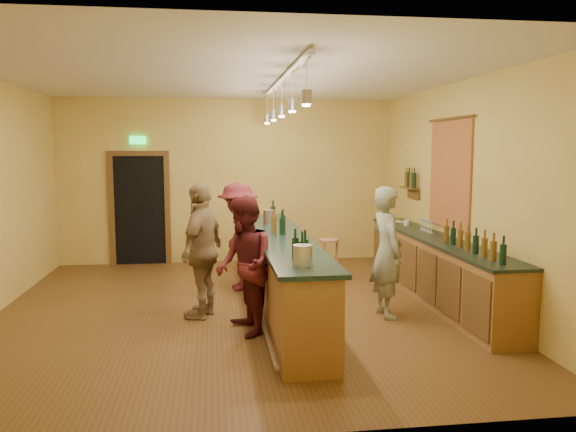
{
  "coord_description": "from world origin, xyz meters",
  "views": [
    {
      "loc": [
        -0.31,
        -7.62,
        2.23
      ],
      "look_at": [
        0.75,
        0.2,
        1.29
      ],
      "focal_mm": 35.0,
      "sensor_mm": 36.0,
      "label": 1
    }
  ],
  "objects": [
    {
      "name": "floor",
      "position": [
        0.0,
        0.0,
        0.0
      ],
      "size": [
        7.0,
        7.0,
        0.0
      ],
      "primitive_type": "plane",
      "color": "brown",
      "rests_on": "ground"
    },
    {
      "name": "ceiling",
      "position": [
        0.0,
        0.0,
        3.2
      ],
      "size": [
        6.5,
        7.0,
        0.02
      ],
      "primitive_type": "cube",
      "color": "silver",
      "rests_on": "wall_back"
    },
    {
      "name": "wall_back",
      "position": [
        0.0,
        3.5,
        1.6
      ],
      "size": [
        6.5,
        0.02,
        3.2
      ],
      "primitive_type": "cube",
      "color": "#B89845",
      "rests_on": "floor"
    },
    {
      "name": "wall_front",
      "position": [
        0.0,
        -3.5,
        1.6
      ],
      "size": [
        6.5,
        0.02,
        3.2
      ],
      "primitive_type": "cube",
      "color": "#B89845",
      "rests_on": "floor"
    },
    {
      "name": "wall_right",
      "position": [
        3.25,
        0.0,
        1.6
      ],
      "size": [
        0.02,
        7.0,
        3.2
      ],
      "primitive_type": "cube",
      "color": "#B89845",
      "rests_on": "floor"
    },
    {
      "name": "doorway",
      "position": [
        -1.7,
        3.47,
        1.13
      ],
      "size": [
        1.15,
        0.09,
        2.48
      ],
      "color": "black",
      "rests_on": "wall_back"
    },
    {
      "name": "tapestry",
      "position": [
        3.23,
        0.4,
        1.85
      ],
      "size": [
        0.03,
        1.4,
        1.6
      ],
      "primitive_type": "cube",
      "color": "maroon",
      "rests_on": "wall_right"
    },
    {
      "name": "bottle_shelf",
      "position": [
        3.17,
        1.9,
        1.67
      ],
      "size": [
        0.17,
        0.55,
        0.54
      ],
      "color": "#513818",
      "rests_on": "wall_right"
    },
    {
      "name": "back_counter",
      "position": [
        2.97,
        0.18,
        0.49
      ],
      "size": [
        0.6,
        4.55,
        1.27
      ],
      "color": "brown",
      "rests_on": "floor"
    },
    {
      "name": "tasting_bar",
      "position": [
        0.64,
        -0.0,
        0.61
      ],
      "size": [
        0.73,
        5.1,
        1.38
      ],
      "color": "brown",
      "rests_on": "floor"
    },
    {
      "name": "pendant_track",
      "position": [
        0.64,
        -0.0,
        2.98
      ],
      "size": [
        0.11,
        4.6,
        0.5
      ],
      "color": "silver",
      "rests_on": "ceiling"
    },
    {
      "name": "bartender",
      "position": [
        1.98,
        -0.52,
        0.87
      ],
      "size": [
        0.47,
        0.67,
        1.75
      ],
      "primitive_type": "imported",
      "rotation": [
        0.0,
        0.0,
        1.66
      ],
      "color": "gray",
      "rests_on": "floor"
    },
    {
      "name": "customer_a",
      "position": [
        0.06,
        -0.99,
        0.84
      ],
      "size": [
        0.79,
        0.93,
        1.69
      ],
      "primitive_type": "imported",
      "rotation": [
        0.0,
        0.0,
        -1.37
      ],
      "color": "#59191E",
      "rests_on": "floor"
    },
    {
      "name": "customer_b",
      "position": [
        -0.45,
        -0.21,
        0.9
      ],
      "size": [
        0.83,
        1.14,
        1.8
      ],
      "primitive_type": "imported",
      "rotation": [
        0.0,
        0.0,
        -1.99
      ],
      "color": "#997A51",
      "rests_on": "floor"
    },
    {
      "name": "customer_c",
      "position": [
        0.09,
        1.22,
        0.86
      ],
      "size": [
        0.75,
        1.17,
        1.71
      ],
      "primitive_type": "imported",
      "rotation": [
        0.0,
        0.0,
        -1.47
      ],
      "color": "#59191E",
      "rests_on": "floor"
    },
    {
      "name": "bar_stool",
      "position": [
        1.66,
        1.68,
        0.55
      ],
      "size": [
        0.34,
        0.34,
        0.7
      ],
      "rotation": [
        0.0,
        0.0,
        0.28
      ],
      "color": "#A76C4B",
      "rests_on": "floor"
    }
  ]
}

